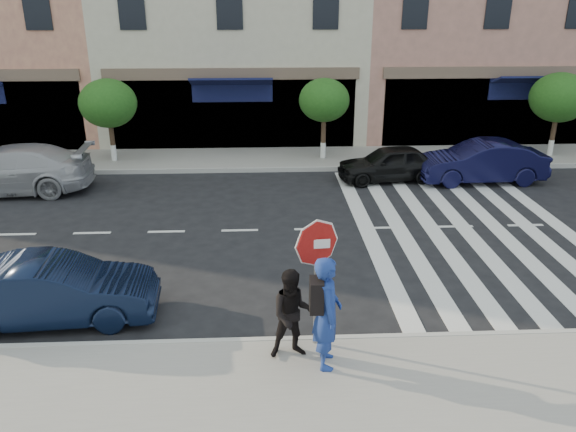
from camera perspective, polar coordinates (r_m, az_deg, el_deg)
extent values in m
plane|color=black|center=(11.86, -5.58, -8.98)|extent=(120.00, 120.00, 0.00)
cube|color=gray|center=(8.79, -6.75, -20.99)|extent=(60.00, 4.50, 0.15)
cube|color=gray|center=(22.04, -4.32, 5.78)|extent=(60.00, 3.00, 0.15)
cube|color=beige|center=(27.26, -5.45, 20.28)|extent=(11.00, 9.00, 11.00)
cylinder|color=#473323|center=(22.35, -17.42, 7.39)|extent=(0.18, 0.18, 1.60)
cylinder|color=silver|center=(22.47, -17.28, 6.17)|extent=(0.20, 0.20, 0.60)
ellipsoid|color=#1F4E16|center=(22.08, -17.82, 10.85)|extent=(2.10, 2.10, 1.79)
cylinder|color=#473323|center=(21.73, 3.61, 8.10)|extent=(0.18, 0.18, 1.71)
cylinder|color=silver|center=(21.87, 3.58, 6.69)|extent=(0.20, 0.20, 0.60)
ellipsoid|color=#1F4E16|center=(21.46, 3.70, 11.68)|extent=(1.90, 1.90, 1.62)
cylinder|color=#473323|center=(24.41, 25.31, 7.51)|extent=(0.18, 0.18, 1.65)
cylinder|color=silver|center=(24.52, 25.12, 6.33)|extent=(0.20, 0.20, 0.60)
ellipsoid|color=#1F4E16|center=(24.15, 25.85, 10.79)|extent=(2.20, 2.20, 1.87)
cylinder|color=gray|center=(9.84, 2.83, -7.45)|extent=(0.07, 0.07, 2.17)
cylinder|color=white|center=(9.43, 2.93, -2.74)|extent=(0.85, 0.08, 0.85)
cylinder|color=#9E1411|center=(9.41, 2.95, -2.79)|extent=(0.79, 0.09, 0.79)
cube|color=white|center=(9.39, 2.96, -2.87)|extent=(0.44, 0.05, 0.16)
imported|color=navy|center=(9.37, 3.99, -9.74)|extent=(0.50, 0.74, 1.99)
imported|color=black|center=(9.64, 0.51, -9.94)|extent=(0.85, 0.70, 1.62)
imported|color=black|center=(11.90, -22.75, -7.02)|extent=(4.04, 1.67, 1.30)
imported|color=#A09FA4|center=(20.31, -26.51, 4.22)|extent=(5.33, 2.38, 1.52)
imported|color=black|center=(19.78, 10.29, 5.29)|extent=(3.74, 1.88, 1.22)
imported|color=black|center=(20.39, 19.00, 5.23)|extent=(4.35, 1.63, 1.42)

